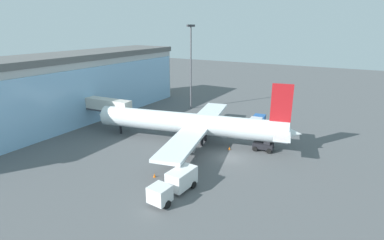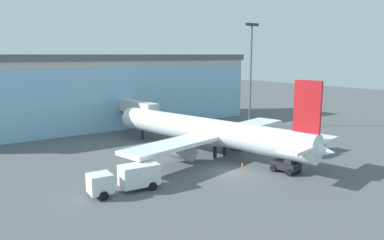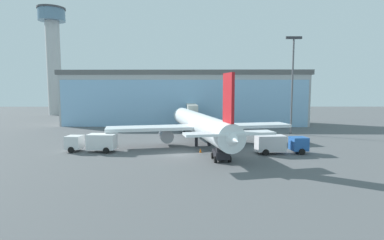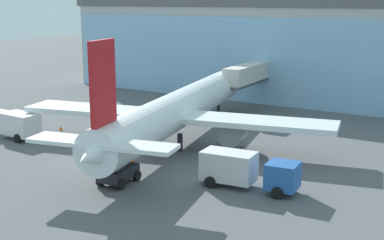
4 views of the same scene
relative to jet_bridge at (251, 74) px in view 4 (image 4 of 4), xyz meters
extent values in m
plane|color=#545659|center=(-1.77, -27.91, -4.43)|extent=(240.00, 240.00, 0.00)
cube|color=#B2B2B2|center=(-1.77, 9.85, 1.96)|extent=(62.08, 13.68, 12.76)
cube|color=#8EBDE4|center=(-1.92, 3.57, 1.32)|extent=(60.57, 1.70, 11.48)
cube|color=#5C5C5C|center=(-1.77, 9.85, 8.94)|extent=(63.32, 13.96, 1.20)
cube|color=beige|center=(0.00, -0.10, 0.18)|extent=(2.81, 12.76, 2.40)
cube|color=#3F3F47|center=(0.00, -0.10, -0.87)|extent=(2.85, 12.76, 0.30)
cylinder|color=#4C4C51|center=(-0.22, 4.64, -2.72)|extent=(0.70, 0.70, 3.40)
cylinder|color=white|center=(1.20, -19.06, -1.05)|extent=(10.31, 33.06, 3.55)
cone|color=white|center=(-2.22, -2.89, -1.05)|extent=(4.09, 3.67, 3.55)
cone|color=white|center=(4.61, -35.22, -1.05)|extent=(3.95, 4.57, 3.19)
cube|color=white|center=(1.54, -20.67, -1.41)|extent=(30.66, 10.41, 0.50)
cube|color=white|center=(4.41, -34.24, -0.52)|extent=(11.26, 4.62, 0.30)
cube|color=red|center=(4.30, -33.75, 3.70)|extent=(1.01, 3.21, 5.96)
cylinder|color=gray|center=(-4.23, -21.38, -2.76)|extent=(2.72, 3.57, 2.10)
cylinder|color=gray|center=(7.09, -18.99, -2.76)|extent=(2.72, 3.57, 2.10)
cylinder|color=black|center=(0.70, -21.87, -3.63)|extent=(0.50, 0.50, 1.60)
cylinder|color=black|center=(2.79, -21.43, -3.63)|extent=(0.50, 0.50, 1.60)
cylinder|color=black|center=(-1.60, -5.83, -3.63)|extent=(0.40, 0.40, 1.60)
cube|color=white|center=(-13.21, -26.25, -2.88)|extent=(4.17, 2.53, 2.20)
cylinder|color=black|center=(-17.30, -24.80, -3.98)|extent=(0.92, 0.38, 0.90)
cylinder|color=black|center=(-12.30, -27.43, -3.98)|extent=(0.92, 0.38, 0.90)
cylinder|color=black|center=(-12.12, -25.24, -3.98)|extent=(0.92, 0.38, 0.90)
cube|color=#2659A5|center=(15.29, -27.32, -3.03)|extent=(2.38, 2.38, 1.90)
cube|color=silver|center=(11.11, -27.67, -2.88)|extent=(4.17, 2.53, 2.20)
cylinder|color=black|center=(15.20, -26.22, -3.98)|extent=(0.92, 0.38, 0.90)
cylinder|color=black|center=(15.39, -28.41, -3.98)|extent=(0.92, 0.38, 0.90)
cylinder|color=black|center=(10.02, -26.66, -3.98)|extent=(0.92, 0.38, 0.90)
cylinder|color=black|center=(10.20, -28.86, -3.98)|extent=(0.92, 0.38, 0.90)
cube|color=slate|center=(7.21, -20.26, -3.91)|extent=(3.13, 2.30, 0.16)
cylinder|color=black|center=(6.33, -21.25, -4.21)|extent=(0.46, 0.23, 0.44)
cylinder|color=slate|center=(6.33, -21.25, -3.38)|extent=(0.08, 0.08, 0.90)
cylinder|color=black|center=(5.94, -19.87, -4.21)|extent=(0.46, 0.23, 0.44)
cylinder|color=slate|center=(5.94, -19.87, -3.38)|extent=(0.08, 0.08, 0.90)
cylinder|color=black|center=(8.49, -20.65, -4.21)|extent=(0.46, 0.23, 0.44)
cylinder|color=slate|center=(8.49, -20.65, -3.38)|extent=(0.08, 0.08, 0.90)
cylinder|color=black|center=(8.10, -19.26, -4.21)|extent=(0.46, 0.23, 0.44)
cylinder|color=slate|center=(8.10, -19.26, -3.38)|extent=(0.08, 0.08, 0.90)
cube|color=black|center=(3.70, -31.59, -3.58)|extent=(2.06, 3.34, 0.90)
cube|color=#26262B|center=(3.75, -32.23, -2.63)|extent=(1.48, 1.11, 1.00)
cylinder|color=black|center=(2.71, -30.55, -4.03)|extent=(0.42, 0.83, 0.80)
cylinder|color=black|center=(4.50, -30.40, -4.03)|extent=(0.42, 0.83, 0.80)
cylinder|color=black|center=(2.89, -32.78, -4.03)|extent=(0.42, 0.83, 0.80)
cylinder|color=black|center=(4.69, -32.63, -4.03)|extent=(0.42, 0.83, 0.80)
cone|color=orange|center=(1.22, -26.70, -4.15)|extent=(0.36, 0.36, 0.55)
cone|color=orange|center=(-12.42, -21.49, -4.15)|extent=(0.36, 0.36, 0.55)
camera|label=1|loc=(-41.45, -43.53, 15.12)|focal=28.00mm
camera|label=2|loc=(-30.89, -59.74, 9.50)|focal=35.00mm
camera|label=3|loc=(-0.25, -69.58, 4.68)|focal=28.00mm
camera|label=4|loc=(28.67, -62.01, 9.37)|focal=50.00mm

